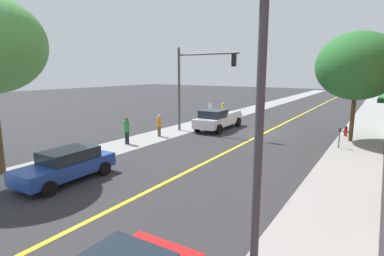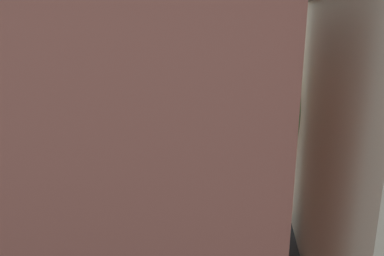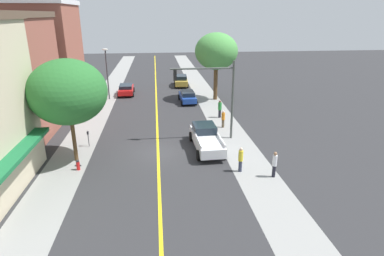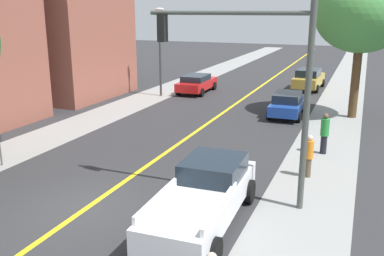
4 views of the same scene
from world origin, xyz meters
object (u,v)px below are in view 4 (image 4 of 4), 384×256
at_px(street_tree_left_near, 362,14).
at_px(pedestrian_green_shirt, 325,133).
at_px(red_sedan_left_curb, 197,83).
at_px(pedestrian_orange_shirt, 309,155).
at_px(blue_sedan_right_curb, 287,103).
at_px(gold_sedan_right_curb, 309,79).
at_px(street_lamp, 160,42).
at_px(traffic_light_mast, 257,69).
at_px(white_pickup_truck, 205,195).
at_px(parking_meter, 0,145).

xyz_separation_m(street_tree_left_near, pedestrian_green_shirt, (-0.92, -7.68, -5.04)).
height_order(street_tree_left_near, red_sedan_left_curb, street_tree_left_near).
bearing_deg(pedestrian_green_shirt, pedestrian_orange_shirt, 153.41).
bearing_deg(blue_sedan_right_curb, gold_sedan_right_curb, -2.22).
bearing_deg(street_lamp, street_tree_left_near, -7.04).
height_order(traffic_light_mast, red_sedan_left_curb, traffic_light_mast).
bearing_deg(red_sedan_left_curb, pedestrian_orange_shirt, -146.16).
bearing_deg(street_tree_left_near, traffic_light_mast, -101.05).
distance_m(gold_sedan_right_curb, white_pickup_truck, 24.37).
bearing_deg(pedestrian_green_shirt, traffic_light_mast, 142.33).
relative_size(street_lamp, blue_sedan_right_curb, 1.42).
bearing_deg(street_tree_left_near, blue_sedan_right_curb, -163.25).
relative_size(street_tree_left_near, pedestrian_orange_shirt, 4.94).
bearing_deg(street_lamp, blue_sedan_right_curb, -15.79).
bearing_deg(pedestrian_green_shirt, street_tree_left_near, -28.27).
bearing_deg(pedestrian_green_shirt, blue_sedan_right_curb, 1.48).
xyz_separation_m(parking_meter, white_pickup_truck, (9.57, -1.49, 0.02)).
xyz_separation_m(gold_sedan_right_curb, pedestrian_green_shirt, (2.78, -16.33, 0.13)).
distance_m(parking_meter, gold_sedan_right_curb, 24.77).
distance_m(street_tree_left_near, traffic_light_mast, 14.01).
distance_m(gold_sedan_right_curb, pedestrian_orange_shirt, 19.61).
xyz_separation_m(street_tree_left_near, white_pickup_truck, (-3.63, -15.72, -5.14)).
xyz_separation_m(gold_sedan_right_curb, white_pickup_truck, (0.07, -24.37, 0.03)).
relative_size(street_lamp, pedestrian_orange_shirt, 3.80).
relative_size(traffic_light_mast, blue_sedan_right_curb, 1.51).
bearing_deg(white_pickup_truck, pedestrian_green_shirt, -20.48).
bearing_deg(pedestrian_green_shirt, red_sedan_left_curb, 21.15).
height_order(street_lamp, blue_sedan_right_curb, street_lamp).
bearing_deg(gold_sedan_right_curb, blue_sedan_right_curb, -177.18).
height_order(street_tree_left_near, white_pickup_truck, street_tree_left_near).
xyz_separation_m(gold_sedan_right_curb, pedestrian_orange_shirt, (2.49, -19.45, 0.04)).
bearing_deg(parking_meter, pedestrian_orange_shirt, 15.99).
xyz_separation_m(white_pickup_truck, pedestrian_orange_shirt, (2.42, 4.92, 0.00)).
bearing_deg(parking_meter, white_pickup_truck, -8.85).
relative_size(traffic_light_mast, pedestrian_orange_shirt, 4.03).
bearing_deg(gold_sedan_right_curb, street_tree_left_near, -154.05).
bearing_deg(street_tree_left_near, street_lamp, 172.96).
height_order(gold_sedan_right_curb, pedestrian_green_shirt, pedestrian_green_shirt).
height_order(gold_sedan_right_curb, white_pickup_truck, white_pickup_truck).
bearing_deg(blue_sedan_right_curb, white_pickup_truck, 178.02).
xyz_separation_m(street_lamp, white_pickup_truck, (9.92, -17.39, -3.06)).
bearing_deg(white_pickup_truck, street_tree_left_near, -14.89).
distance_m(traffic_light_mast, red_sedan_left_curb, 20.03).
bearing_deg(pedestrian_orange_shirt, white_pickup_truck, -24.12).
distance_m(parking_meter, traffic_light_mast, 11.14).
height_order(street_tree_left_near, pedestrian_orange_shirt, street_tree_left_near).
relative_size(traffic_light_mast, gold_sedan_right_curb, 1.41).
bearing_deg(gold_sedan_right_curb, white_pickup_truck, -177.04).
xyz_separation_m(traffic_light_mast, street_lamp, (-10.88, 15.34, -0.52)).
height_order(parking_meter, pedestrian_orange_shirt, pedestrian_orange_shirt).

